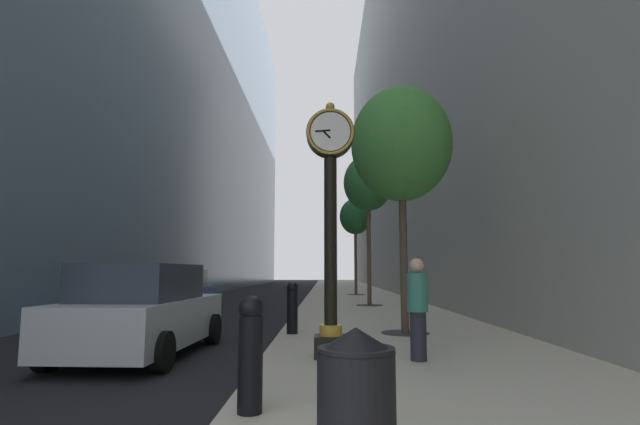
% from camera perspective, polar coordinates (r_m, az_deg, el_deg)
% --- Properties ---
extents(ground_plane, '(110.00, 110.00, 0.00)m').
position_cam_1_polar(ground_plane, '(28.34, -1.54, -10.16)').
color(ground_plane, black).
rests_on(ground_plane, ground).
extents(sidewalk_right, '(5.51, 80.00, 0.14)m').
position_cam_1_polar(sidewalk_right, '(31.36, 3.78, -9.71)').
color(sidewalk_right, '#BCB29E').
rests_on(sidewalk_right, ground).
extents(building_block_left, '(9.00, 80.00, 32.36)m').
position_cam_1_polar(building_block_left, '(36.62, -19.74, 16.95)').
color(building_block_left, slate).
rests_on(building_block_left, ground).
extents(building_block_right, '(9.00, 80.00, 31.50)m').
position_cam_1_polar(building_block_right, '(35.49, 15.88, 16.84)').
color(building_block_right, gray).
rests_on(building_block_right, ground).
extents(street_clock, '(0.84, 0.55, 4.39)m').
position_cam_1_polar(street_clock, '(8.19, 1.26, -0.10)').
color(street_clock, black).
rests_on(street_clock, sidewalk_right).
extents(bollard_nearest, '(0.27, 0.27, 1.17)m').
position_cam_1_polar(bollard_nearest, '(5.12, -8.31, -16.08)').
color(bollard_nearest, black).
rests_on(bollard_nearest, sidewalk_right).
extents(bollard_third, '(0.27, 0.27, 1.17)m').
position_cam_1_polar(bollard_third, '(11.17, -3.33, -11.16)').
color(bollard_third, black).
rests_on(bollard_third, sidewalk_right).
extents(street_tree_near, '(2.41, 2.41, 5.84)m').
position_cam_1_polar(street_tree_near, '(11.73, 9.70, 7.95)').
color(street_tree_near, '#333335').
rests_on(street_tree_near, sidewalk_right).
extents(street_tree_mid_near, '(2.10, 2.10, 6.38)m').
position_cam_1_polar(street_tree_mid_near, '(20.52, 5.78, 3.42)').
color(street_tree_mid_near, '#333335').
rests_on(street_tree_mid_near, sidewalk_right).
extents(street_tree_mid_far, '(1.92, 1.92, 5.84)m').
position_cam_1_polar(street_tree_mid_far, '(29.26, 4.25, -0.58)').
color(street_tree_mid_far, '#333335').
rests_on(street_tree_mid_far, sidewalk_right).
extents(trash_bin, '(0.53, 0.53, 1.05)m').
position_cam_1_polar(trash_bin, '(3.38, 4.39, -22.19)').
color(trash_bin, black).
rests_on(trash_bin, sidewalk_right).
extents(pedestrian_walking, '(0.45, 0.45, 1.63)m').
position_cam_1_polar(pedestrian_walking, '(7.99, 11.60, -10.92)').
color(pedestrian_walking, '#23232D').
rests_on(pedestrian_walking, sidewalk_right).
extents(car_blue_near, '(2.11, 4.08, 1.61)m').
position_cam_1_polar(car_blue_near, '(18.43, -16.39, -9.14)').
color(car_blue_near, navy).
rests_on(car_blue_near, ground).
extents(car_silver_mid, '(2.17, 4.31, 1.69)m').
position_cam_1_polar(car_silver_mid, '(9.59, -20.43, -11.04)').
color(car_silver_mid, '#B7BABF').
rests_on(car_silver_mid, ground).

